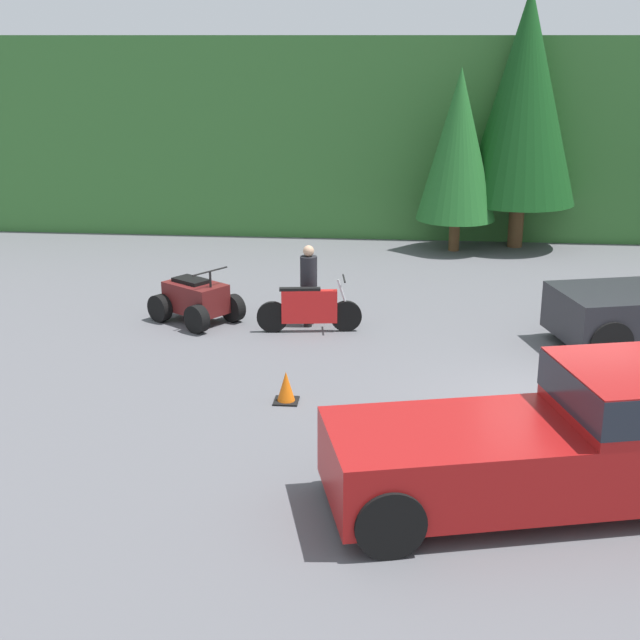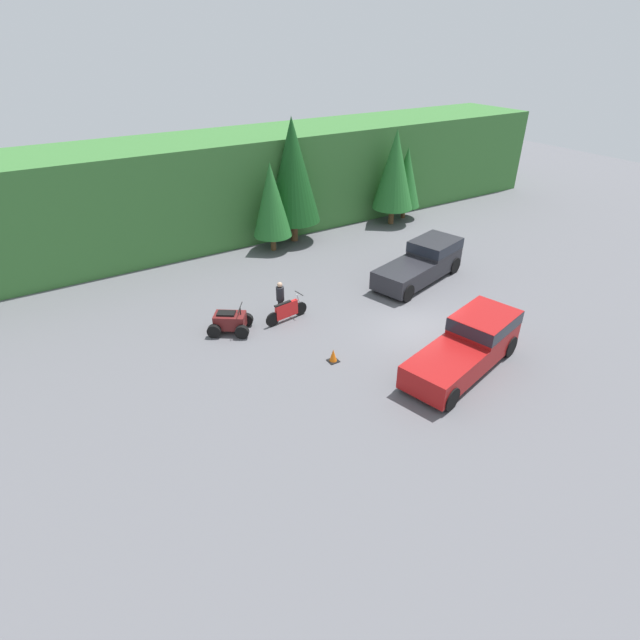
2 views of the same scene
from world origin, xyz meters
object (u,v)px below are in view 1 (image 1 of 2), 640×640
pickup_truck_red (584,433)px  quad_atv (196,300)px  traffic_cone (286,388)px  rider_person (309,282)px  dirt_bike (309,310)px

pickup_truck_red → quad_atv: bearing=119.0°
quad_atv → traffic_cone: quad_atv is taller
quad_atv → traffic_cone: (2.54, -4.28, -0.22)m
rider_person → dirt_bike: bearing=-75.0°
dirt_bike → pickup_truck_red: bearing=-64.8°
dirt_bike → traffic_cone: dirt_bike is taller
dirt_bike → rider_person: rider_person is taller
pickup_truck_red → quad_atv: size_ratio=2.73×
quad_atv → rider_person: bearing=34.5°
dirt_bike → traffic_cone: bearing=-97.4°
pickup_truck_red → quad_atv: 10.01m
dirt_bike → quad_atv: size_ratio=1.00×
dirt_bike → traffic_cone: 3.81m
pickup_truck_red → rider_person: bearing=107.0°
pickup_truck_red → rider_person: pickup_truck_red is taller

